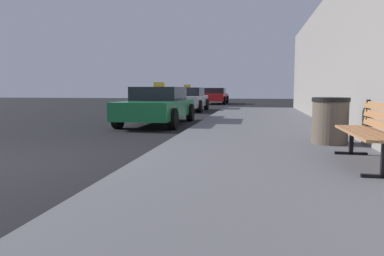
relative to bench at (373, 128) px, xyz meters
name	(u,v)px	position (x,y,z in m)	size (l,w,h in m)	color
ground_plane	(21,163)	(-5.39, -0.07, -0.67)	(80.00, 80.00, 0.00)	black
sidewalk	(270,167)	(-1.39, -0.07, -0.59)	(4.00, 32.00, 0.15)	#5B5B60
bench	(373,128)	(0.00, 0.00, 0.00)	(0.53, 1.86, 0.89)	#9E6B42
trash_bin	(330,120)	(-0.19, 2.01, -0.06)	(0.71, 0.71, 0.89)	brown
car_green	(158,105)	(-4.89, 6.72, -0.02)	(1.94, 4.56, 1.43)	#196638
car_silver	(187,99)	(-5.34, 14.41, -0.02)	(2.04, 4.14, 1.43)	#B7B7BF
car_red	(215,96)	(-4.84, 24.02, -0.02)	(1.94, 4.47, 1.27)	red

